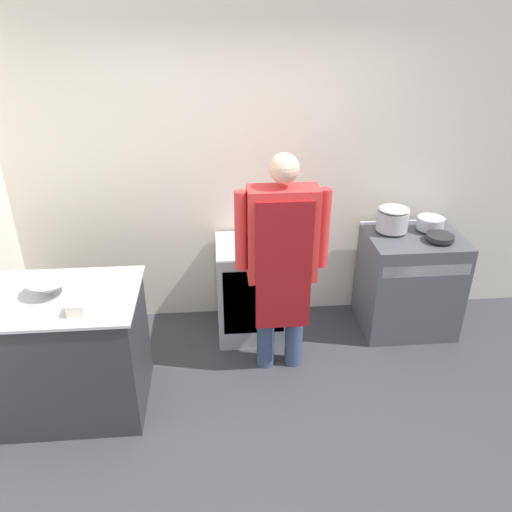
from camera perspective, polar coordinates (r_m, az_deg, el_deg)
ground_plane at (r=3.52m, az=-0.09°, el=-21.17°), size 14.00×14.00×0.00m
wall_back at (r=4.24m, az=-2.01°, el=9.49°), size 8.00×0.05×2.70m
prep_counter at (r=3.77m, az=-21.09°, el=-10.21°), size 1.11×0.76×0.91m
stove at (r=4.56m, az=17.03°, el=-2.89°), size 0.79×0.62×0.90m
fridge_unit at (r=4.31m, az=-0.52°, el=-3.79°), size 0.59×0.59×0.84m
person_cook at (r=3.62m, az=2.99°, el=0.26°), size 0.68×0.24×1.74m
mixing_bowl at (r=3.53m, az=-22.55°, el=-3.32°), size 0.28×0.28×0.10m
plastic_tub at (r=3.26m, az=-19.80°, el=-5.63°), size 0.11×0.11×0.08m
stock_pot at (r=4.35m, az=15.36°, el=4.19°), size 0.26×0.26×0.21m
saute_pan at (r=4.32m, az=20.30°, el=2.05°), size 0.23×0.23×0.04m
sauce_pot at (r=4.49m, az=19.29°, el=3.59°), size 0.23×0.23×0.10m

